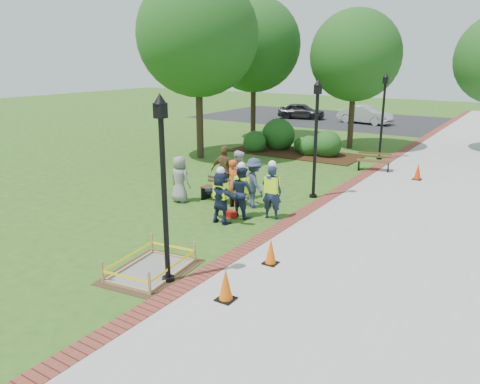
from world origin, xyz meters
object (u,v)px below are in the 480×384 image
Objects in this scene: bench_near at (220,195)px; lamp_near at (163,177)px; wet_concrete_pad at (151,263)px; hivis_worker_a at (221,195)px; hivis_worker_c at (242,190)px; hivis_worker_b at (272,190)px; cone_front at (226,285)px.

bench_near is 0.37× the size of lamp_near.
hivis_worker_a reaches higher than wet_concrete_pad.
hivis_worker_a is at bearing 107.72° from lamp_near.
lamp_near reaches higher than hivis_worker_a.
hivis_worker_c is (0.20, 0.86, 0.00)m from hivis_worker_a.
hivis_worker_b is (1.10, 1.23, 0.04)m from hivis_worker_a.
hivis_worker_c is at bearing 94.89° from wet_concrete_pad.
wet_concrete_pad is 2.34m from lamp_near.
cone_front is 0.39× the size of hivis_worker_b.
hivis_worker_a is at bearing -131.72° from hivis_worker_b.
hivis_worker_a is (-2.88, 3.91, 0.54)m from cone_front.
wet_concrete_pad is at bearing -81.01° from hivis_worker_a.
hivis_worker_b is 0.97m from hivis_worker_c.
wet_concrete_pad is 5.06m from hivis_worker_b.
wet_concrete_pad is 2.30m from cone_front.
bench_near reaches higher than cone_front.
wet_concrete_pad is 1.32× the size of hivis_worker_b.
cone_front is at bearing -3.90° from wet_concrete_pad.
lamp_near reaches higher than cone_front.
hivis_worker_b reaches higher than hivis_worker_c.
cone_front is (4.17, -5.70, 0.09)m from bench_near.
lamp_near is (0.64, -0.12, 2.25)m from wet_concrete_pad.
hivis_worker_a is (-0.59, 3.76, 0.66)m from wet_concrete_pad.
hivis_worker_b is (0.50, 4.99, 0.70)m from wet_concrete_pad.
hivis_worker_b reaches higher than cone_front.
wet_concrete_pad is at bearing -95.75° from hivis_worker_b.
hivis_worker_c is at bearing 119.34° from cone_front.
bench_near is 2.30m from hivis_worker_a.
hivis_worker_a is 0.99× the size of hivis_worker_c.
wet_concrete_pad is 4.68m from hivis_worker_c.
lamp_near is at bearing -77.62° from hivis_worker_c.
hivis_worker_b is (-1.78, 5.14, 0.58)m from cone_front.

